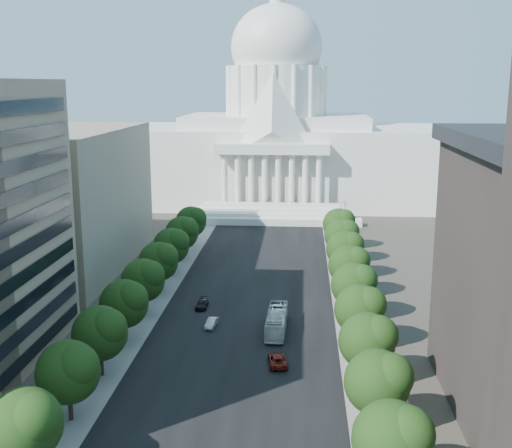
% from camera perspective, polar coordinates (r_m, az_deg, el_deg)
% --- Properties ---
extents(road_asphalt, '(30.00, 260.00, 0.01)m').
position_cam_1_polar(road_asphalt, '(128.61, -0.10, -5.43)').
color(road_asphalt, black).
rests_on(road_asphalt, ground).
extents(sidewalk_left, '(8.00, 260.00, 0.02)m').
position_cam_1_polar(sidewalk_left, '(131.34, -8.43, -5.19)').
color(sidewalk_left, gray).
rests_on(sidewalk_left, ground).
extents(sidewalk_right, '(8.00, 260.00, 0.02)m').
position_cam_1_polar(sidewalk_right, '(128.66, 8.40, -5.56)').
color(sidewalk_right, gray).
rests_on(sidewalk_right, ground).
extents(capitol, '(120.00, 56.00, 73.00)m').
position_cam_1_polar(capitol, '(218.03, 1.77, 7.30)').
color(capitol, white).
rests_on(capitol, ground).
extents(office_block_left_far, '(38.00, 52.00, 30.00)m').
position_cam_1_polar(office_block_left_far, '(145.98, -18.95, 2.11)').
color(office_block_left_far, gray).
rests_on(office_block_left_far, ground).
extents(tree_l_b, '(7.79, 7.60, 9.97)m').
position_cam_1_polar(tree_l_b, '(70.21, -19.68, -16.36)').
color(tree_l_b, '#33261C').
rests_on(tree_l_b, ground).
extents(tree_l_c, '(7.79, 7.60, 9.97)m').
position_cam_1_polar(tree_l_c, '(80.09, -16.19, -12.40)').
color(tree_l_c, '#33261C').
rests_on(tree_l_c, ground).
extents(tree_l_d, '(7.79, 7.60, 9.97)m').
position_cam_1_polar(tree_l_d, '(90.49, -13.56, -9.31)').
color(tree_l_d, '#33261C').
rests_on(tree_l_d, ground).
extents(tree_l_e, '(7.79, 7.60, 9.97)m').
position_cam_1_polar(tree_l_e, '(101.24, -11.51, -6.84)').
color(tree_l_e, '#33261C').
rests_on(tree_l_e, ground).
extents(tree_l_f, '(7.79, 7.60, 9.97)m').
position_cam_1_polar(tree_l_f, '(112.24, -9.87, -4.85)').
color(tree_l_f, '#33261C').
rests_on(tree_l_f, ground).
extents(tree_l_g, '(7.79, 7.60, 9.97)m').
position_cam_1_polar(tree_l_g, '(123.44, -8.54, -3.21)').
color(tree_l_g, '#33261C').
rests_on(tree_l_g, ground).
extents(tree_l_h, '(7.79, 7.60, 9.97)m').
position_cam_1_polar(tree_l_h, '(134.77, -7.43, -1.85)').
color(tree_l_h, '#33261C').
rests_on(tree_l_h, ground).
extents(tree_l_i, '(7.79, 7.60, 9.97)m').
position_cam_1_polar(tree_l_i, '(146.20, -6.50, -0.70)').
color(tree_l_i, '#33261C').
rests_on(tree_l_i, ground).
extents(tree_l_j, '(7.79, 7.60, 9.97)m').
position_cam_1_polar(tree_l_j, '(157.72, -5.70, 0.29)').
color(tree_l_j, '#33261C').
rests_on(tree_l_j, ground).
extents(tree_r_b, '(7.79, 7.60, 9.97)m').
position_cam_1_polar(tree_r_b, '(65.52, 12.26, -18.09)').
color(tree_r_b, '#33261C').
rests_on(tree_r_b, ground).
extents(tree_r_c, '(7.79, 7.60, 9.97)m').
position_cam_1_polar(tree_r_c, '(76.02, 11.00, -13.52)').
color(tree_r_c, '#33261C').
rests_on(tree_r_c, ground).
extents(tree_r_d, '(7.79, 7.60, 9.97)m').
position_cam_1_polar(tree_r_d, '(86.90, 10.08, -10.07)').
color(tree_r_d, '#33261C').
rests_on(tree_r_d, ground).
extents(tree_r_e, '(7.79, 7.60, 9.97)m').
position_cam_1_polar(tree_r_e, '(98.05, 9.38, -7.40)').
color(tree_r_e, '#33261C').
rests_on(tree_r_e, ground).
extents(tree_r_f, '(7.79, 7.60, 9.97)m').
position_cam_1_polar(tree_r_f, '(109.37, 8.83, -5.28)').
color(tree_r_f, '#33261C').
rests_on(tree_r_f, ground).
extents(tree_r_g, '(7.79, 7.60, 9.97)m').
position_cam_1_polar(tree_r_g, '(120.83, 8.39, -3.55)').
color(tree_r_g, '#33261C').
rests_on(tree_r_g, ground).
extents(tree_r_h, '(7.79, 7.60, 9.97)m').
position_cam_1_polar(tree_r_h, '(132.38, 8.03, -2.13)').
color(tree_r_h, '#33261C').
rests_on(tree_r_h, ground).
extents(tree_r_i, '(7.79, 7.60, 9.97)m').
position_cam_1_polar(tree_r_i, '(144.01, 7.73, -0.93)').
color(tree_r_i, '#33261C').
rests_on(tree_r_i, ground).
extents(tree_r_j, '(7.79, 7.60, 9.97)m').
position_cam_1_polar(tree_r_j, '(155.69, 7.47, 0.08)').
color(tree_r_j, '#33261C').
rests_on(tree_r_j, ground).
extents(streetlight_b, '(2.61, 0.44, 9.00)m').
position_cam_1_polar(streetlight_b, '(75.78, 12.26, -14.20)').
color(streetlight_b, gray).
rests_on(streetlight_b, ground).
extents(streetlight_c, '(2.61, 0.44, 9.00)m').
position_cam_1_polar(streetlight_c, '(98.60, 10.27, -7.71)').
color(streetlight_c, gray).
rests_on(streetlight_c, ground).
extents(streetlight_d, '(2.61, 0.44, 9.00)m').
position_cam_1_polar(streetlight_d, '(122.28, 9.08, -3.69)').
color(streetlight_d, gray).
rests_on(streetlight_d, ground).
extents(streetlight_e, '(2.61, 0.44, 9.00)m').
position_cam_1_polar(streetlight_e, '(146.39, 8.28, -0.98)').
color(streetlight_e, gray).
rests_on(streetlight_e, ground).
extents(streetlight_f, '(2.61, 0.44, 9.00)m').
position_cam_1_polar(streetlight_f, '(170.76, 7.71, 0.95)').
color(streetlight_f, gray).
rests_on(streetlight_f, ground).
extents(car_silver, '(1.94, 4.32, 1.38)m').
position_cam_1_polar(car_silver, '(107.23, -3.97, -8.79)').
color(car_silver, '#A7A9AF').
rests_on(car_silver, ground).
extents(car_red, '(3.22, 5.74, 1.51)m').
position_cam_1_polar(car_red, '(93.59, 1.92, -11.98)').
color(car_red, maroon).
rests_on(car_red, ground).
extents(car_dark_b, '(1.95, 4.75, 1.38)m').
position_cam_1_polar(car_dark_b, '(116.06, -4.82, -7.12)').
color(car_dark_b, black).
rests_on(car_dark_b, ground).
extents(city_bus, '(3.32, 12.72, 3.52)m').
position_cam_1_polar(city_bus, '(104.95, 1.84, -8.61)').
color(city_bus, silver).
rests_on(city_bus, ground).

